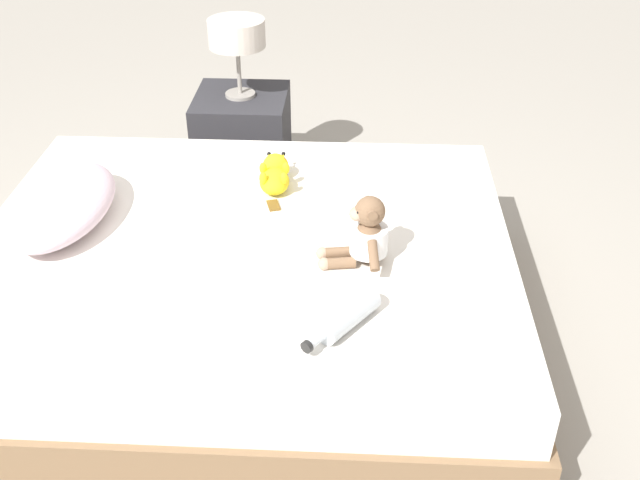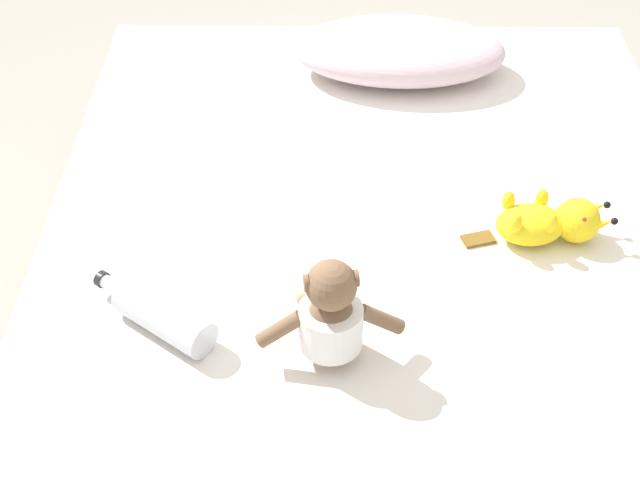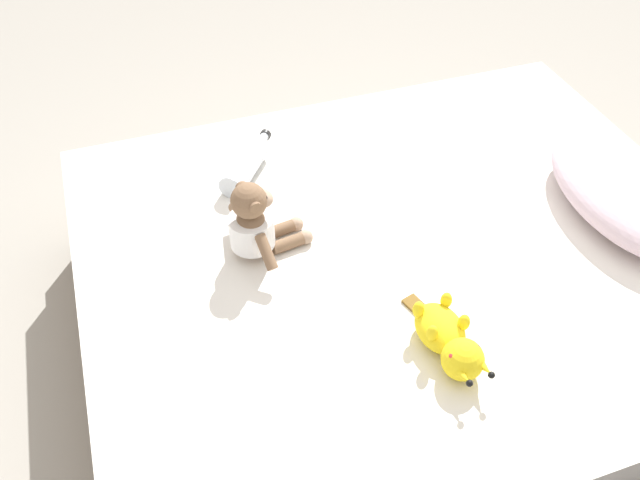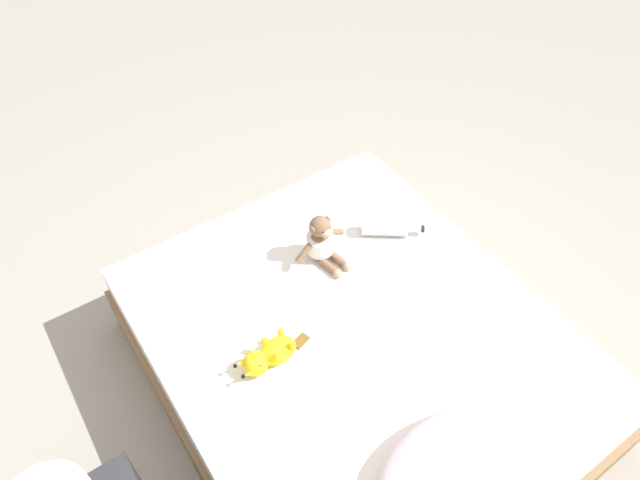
{
  "view_description": "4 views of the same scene",
  "coord_description": "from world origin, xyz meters",
  "px_view_note": "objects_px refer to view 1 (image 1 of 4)",
  "views": [
    {
      "loc": [
        -2.1,
        -0.37,
        1.82
      ],
      "look_at": [
        -0.12,
        -0.27,
        0.52
      ],
      "focal_mm": 42.13,
      "sensor_mm": 36.0,
      "label": 1
    },
    {
      "loc": [
        -0.11,
        -1.62,
        1.77
      ],
      "look_at": [
        -0.13,
        -0.23,
        0.56
      ],
      "focal_mm": 51.71,
      "sensor_mm": 36.0,
      "label": 2
    },
    {
      "loc": [
        1.17,
        -0.67,
        1.74
      ],
      "look_at": [
        -0.03,
        -0.26,
        0.5
      ],
      "focal_mm": 37.41,
      "sensor_mm": 36.0,
      "label": 3
    },
    {
      "loc": [
        0.86,
        1.0,
        2.39
      ],
      "look_at": [
        -0.11,
        -0.42,
        0.53
      ],
      "focal_mm": 31.99,
      "sensor_mm": 36.0,
      "label": 4
    }
  ],
  "objects_px": {
    "pillow": "(61,205)",
    "plush_yellow_creature": "(275,174)",
    "bed": "(246,291)",
    "bedside_lamp": "(237,36)",
    "nightstand": "(243,140)",
    "plush_monkey": "(366,236)",
    "glass_bottle": "(346,316)"
  },
  "relations": [
    {
      "from": "pillow",
      "to": "plush_yellow_creature",
      "type": "bearing_deg",
      "value": -67.44
    },
    {
      "from": "bed",
      "to": "pillow",
      "type": "height_order",
      "value": "pillow"
    },
    {
      "from": "bed",
      "to": "bedside_lamp",
      "type": "relative_size",
      "value": 5.18
    },
    {
      "from": "nightstand",
      "to": "bedside_lamp",
      "type": "distance_m",
      "value": 0.51
    },
    {
      "from": "bed",
      "to": "plush_monkey",
      "type": "xyz_separation_m",
      "value": [
        -0.11,
        -0.41,
        0.32
      ]
    },
    {
      "from": "plush_monkey",
      "to": "nightstand",
      "type": "height_order",
      "value": "plush_monkey"
    },
    {
      "from": "plush_monkey",
      "to": "plush_yellow_creature",
      "type": "xyz_separation_m",
      "value": [
        0.48,
        0.34,
        -0.05
      ]
    },
    {
      "from": "plush_yellow_creature",
      "to": "bed",
      "type": "bearing_deg",
      "value": 168.93
    },
    {
      "from": "plush_monkey",
      "to": "plush_yellow_creature",
      "type": "height_order",
      "value": "plush_monkey"
    },
    {
      "from": "glass_bottle",
      "to": "pillow",
      "type": "bearing_deg",
      "value": 62.52
    },
    {
      "from": "nightstand",
      "to": "bedside_lamp",
      "type": "relative_size",
      "value": 1.27
    },
    {
      "from": "pillow",
      "to": "nightstand",
      "type": "xyz_separation_m",
      "value": [
        1.11,
        -0.46,
        -0.27
      ]
    },
    {
      "from": "bed",
      "to": "nightstand",
      "type": "relative_size",
      "value": 4.09
    },
    {
      "from": "plush_monkey",
      "to": "plush_yellow_creature",
      "type": "distance_m",
      "value": 0.59
    },
    {
      "from": "plush_monkey",
      "to": "nightstand",
      "type": "bearing_deg",
      "value": 24.34
    },
    {
      "from": "glass_bottle",
      "to": "nightstand",
      "type": "height_order",
      "value": "glass_bottle"
    },
    {
      "from": "bed",
      "to": "nightstand",
      "type": "distance_m",
      "value": 1.2
    },
    {
      "from": "plush_monkey",
      "to": "nightstand",
      "type": "xyz_separation_m",
      "value": [
        1.29,
        0.58,
        -0.3
      ]
    },
    {
      "from": "nightstand",
      "to": "bed",
      "type": "bearing_deg",
      "value": -171.61
    },
    {
      "from": "glass_bottle",
      "to": "nightstand",
      "type": "bearing_deg",
      "value": 18.15
    },
    {
      "from": "plush_monkey",
      "to": "glass_bottle",
      "type": "height_order",
      "value": "plush_monkey"
    },
    {
      "from": "plush_yellow_creature",
      "to": "glass_bottle",
      "type": "relative_size",
      "value": 1.23
    },
    {
      "from": "glass_bottle",
      "to": "bed",
      "type": "bearing_deg",
      "value": 39.08
    },
    {
      "from": "pillow",
      "to": "nightstand",
      "type": "relative_size",
      "value": 1.31
    },
    {
      "from": "bed",
      "to": "plush_yellow_creature",
      "type": "bearing_deg",
      "value": -11.07
    },
    {
      "from": "plush_monkey",
      "to": "glass_bottle",
      "type": "xyz_separation_m",
      "value": [
        -0.33,
        0.05,
        -0.06
      ]
    },
    {
      "from": "bed",
      "to": "plush_monkey",
      "type": "bearing_deg",
      "value": -104.99
    },
    {
      "from": "bed",
      "to": "plush_monkey",
      "type": "distance_m",
      "value": 0.53
    },
    {
      "from": "plush_monkey",
      "to": "glass_bottle",
      "type": "distance_m",
      "value": 0.34
    },
    {
      "from": "plush_yellow_creature",
      "to": "pillow",
      "type": "bearing_deg",
      "value": 112.56
    },
    {
      "from": "pillow",
      "to": "plush_yellow_creature",
      "type": "xyz_separation_m",
      "value": [
        0.29,
        -0.71,
        -0.02
      ]
    },
    {
      "from": "pillow",
      "to": "plush_monkey",
      "type": "height_order",
      "value": "plush_monkey"
    }
  ]
}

